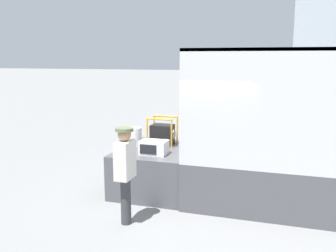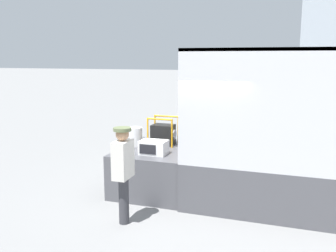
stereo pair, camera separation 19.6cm
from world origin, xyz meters
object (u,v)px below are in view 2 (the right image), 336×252
at_px(microwave, 154,147).
at_px(portable_generator, 164,134).
at_px(worker_person, 123,165).
at_px(orange_bucket, 135,137).

relative_size(microwave, portable_generator, 0.86).
bearing_deg(microwave, portable_generator, 96.02).
bearing_deg(worker_person, orange_bucket, 108.32).
distance_m(microwave, worker_person, 1.34).
height_order(microwave, orange_bucket, orange_bucket).
bearing_deg(portable_generator, worker_person, -88.81).
xyz_separation_m(orange_bucket, worker_person, (0.63, -1.91, -0.08)).
height_order(microwave, portable_generator, portable_generator).
distance_m(portable_generator, orange_bucket, 0.66).
bearing_deg(microwave, worker_person, -91.97).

